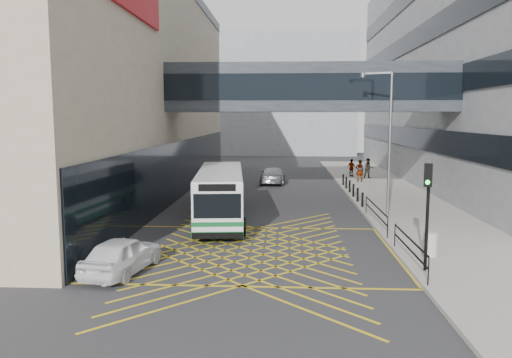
% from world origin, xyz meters
% --- Properties ---
extents(ground, '(120.00, 120.00, 0.00)m').
position_xyz_m(ground, '(0.00, 0.00, 0.00)').
color(ground, '#333335').
extents(building_whsmith, '(24.17, 42.00, 16.00)m').
position_xyz_m(building_whsmith, '(-17.98, 16.00, 8.00)').
color(building_whsmith, tan).
rests_on(building_whsmith, ground).
extents(building_far, '(28.00, 16.00, 18.00)m').
position_xyz_m(building_far, '(-2.00, 60.00, 9.00)').
color(building_far, gray).
rests_on(building_far, ground).
extents(skybridge, '(20.00, 4.10, 3.00)m').
position_xyz_m(skybridge, '(3.00, 12.00, 7.50)').
color(skybridge, '#2C3136').
rests_on(skybridge, ground).
extents(pavement, '(6.00, 54.00, 0.16)m').
position_xyz_m(pavement, '(9.00, 15.00, 0.08)').
color(pavement, '#9D988F').
rests_on(pavement, ground).
extents(box_junction, '(12.00, 9.00, 0.01)m').
position_xyz_m(box_junction, '(0.00, 0.00, 0.00)').
color(box_junction, gold).
rests_on(box_junction, ground).
extents(bus, '(3.32, 10.33, 2.84)m').
position_xyz_m(bus, '(-2.04, 5.92, 1.52)').
color(bus, silver).
rests_on(bus, ground).
extents(car_white, '(2.55, 4.62, 1.39)m').
position_xyz_m(car_white, '(-4.50, -3.26, 0.69)').
color(car_white, white).
rests_on(car_white, ground).
extents(car_dark, '(2.85, 5.13, 1.52)m').
position_xyz_m(car_dark, '(-2.50, 8.34, 0.76)').
color(car_dark, '#232228').
rests_on(car_dark, ground).
extents(car_silver, '(2.28, 4.94, 1.51)m').
position_xyz_m(car_silver, '(0.46, 21.81, 0.75)').
color(car_silver, gray).
rests_on(car_silver, ground).
extents(traffic_light, '(0.32, 0.46, 3.91)m').
position_xyz_m(traffic_light, '(6.48, -2.91, 2.70)').
color(traffic_light, black).
rests_on(traffic_light, pavement).
extents(street_lamp, '(1.75, 0.86, 7.94)m').
position_xyz_m(street_lamp, '(7.01, 7.10, 4.68)').
color(street_lamp, slate).
rests_on(street_lamp, pavement).
extents(litter_bin, '(0.55, 0.55, 0.95)m').
position_xyz_m(litter_bin, '(7.24, -0.90, 0.63)').
color(litter_bin, '#ADA89E').
rests_on(litter_bin, pavement).
extents(kerb_railings, '(0.05, 12.54, 1.00)m').
position_xyz_m(kerb_railings, '(6.15, 1.78, 0.88)').
color(kerb_railings, black).
rests_on(kerb_railings, pavement).
extents(bollards, '(0.14, 10.14, 0.90)m').
position_xyz_m(bollards, '(6.25, 15.00, 0.61)').
color(bollards, black).
rests_on(bollards, pavement).
extents(pedestrian_a, '(0.81, 0.63, 1.87)m').
position_xyz_m(pedestrian_a, '(7.90, 22.25, 1.10)').
color(pedestrian_a, gray).
rests_on(pedestrian_a, pavement).
extents(pedestrian_b, '(0.92, 0.58, 1.79)m').
position_xyz_m(pedestrian_b, '(9.07, 24.76, 1.06)').
color(pedestrian_b, gray).
rests_on(pedestrian_b, pavement).
extents(pedestrian_c, '(1.02, 0.99, 1.62)m').
position_xyz_m(pedestrian_c, '(7.72, 25.96, 0.97)').
color(pedestrian_c, gray).
rests_on(pedestrian_c, pavement).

